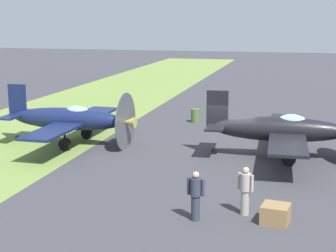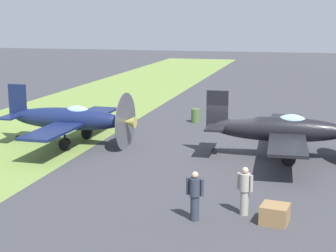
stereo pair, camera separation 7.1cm
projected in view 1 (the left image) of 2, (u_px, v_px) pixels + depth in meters
The scene contains 8 objects.
ground_plane at pixel (228, 153), 27.19m from camera, with size 160.00×160.00×0.00m, color #38383D.
grass_verge at pixel (6, 139), 30.25m from camera, with size 120.00×11.00×0.01m, color olive.
airplane_lead at pixel (282, 129), 26.00m from camera, with size 9.50×7.53×3.39m.
airplane_wingman at pixel (70, 119), 28.76m from camera, with size 9.29×7.39×3.33m.
ground_crew_chief at pixel (245, 190), 18.54m from camera, with size 0.38×0.58×1.73m.
ground_crew_mechanic at pixel (196, 195), 18.02m from camera, with size 0.38×0.62×1.73m.
fuel_drum at pixel (195, 116), 34.90m from camera, with size 0.60×0.60×0.90m, color #476633.
supply_crate at pixel (275, 214), 17.89m from camera, with size 0.90×0.90×0.64m, color olive.
Camera 1 is at (26.30, 3.48, 6.83)m, focal length 56.98 mm.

